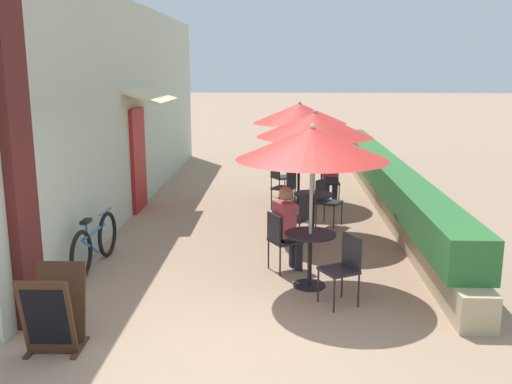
% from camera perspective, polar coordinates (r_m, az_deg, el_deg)
% --- Properties ---
extents(ground_plane, '(120.00, 120.00, 0.00)m').
position_cam_1_polar(ground_plane, '(6.27, -2.75, -15.37)').
color(ground_plane, '#9E7F66').
extents(cafe_facade_wall, '(0.98, 13.15, 4.20)m').
position_cam_1_polar(cafe_facade_wall, '(12.37, -12.00, 8.33)').
color(cafe_facade_wall, '#B2C1AD').
rests_on(cafe_facade_wall, ground_plane).
extents(planter_hedge, '(0.60, 12.15, 1.01)m').
position_cam_1_polar(planter_hedge, '(12.43, 12.75, 1.07)').
color(planter_hedge, tan).
rests_on(planter_hedge, ground_plane).
extents(patio_table_near, '(0.69, 0.69, 0.75)m').
position_cam_1_polar(patio_table_near, '(7.72, 5.42, -5.82)').
color(patio_table_near, black).
rests_on(patio_table_near, ground_plane).
extents(patio_umbrella_near, '(1.99, 1.99, 2.21)m').
position_cam_1_polar(patio_umbrella_near, '(7.40, 5.65, 4.83)').
color(patio_umbrella_near, '#B7B7BC').
rests_on(patio_umbrella_near, ground_plane).
extents(cafe_chair_near_left, '(0.54, 0.54, 0.87)m').
position_cam_1_polar(cafe_chair_near_left, '(7.22, 8.80, -7.17)').
color(cafe_chair_near_left, '#232328').
rests_on(cafe_chair_near_left, ground_plane).
extents(cafe_chair_near_right, '(0.54, 0.54, 0.87)m').
position_cam_1_polar(cafe_chair_near_right, '(8.25, 2.48, -4.52)').
color(cafe_chair_near_right, '#232328').
rests_on(cafe_chair_near_right, ground_plane).
extents(seated_patron_near_right, '(0.50, 0.47, 1.25)m').
position_cam_1_polar(seated_patron_near_right, '(8.25, 3.17, -3.29)').
color(seated_patron_near_right, '#23232D').
rests_on(seated_patron_near_right, ground_plane).
extents(patio_table_mid, '(0.69, 0.69, 0.75)m').
position_cam_1_polar(patio_table_mid, '(10.07, 5.73, -1.48)').
color(patio_table_mid, black).
rests_on(patio_table_mid, ground_plane).
extents(patio_umbrella_mid, '(1.99, 1.99, 2.21)m').
position_cam_1_polar(patio_umbrella_mid, '(9.82, 5.91, 6.70)').
color(patio_umbrella_mid, '#B7B7BC').
rests_on(patio_umbrella_mid, ground_plane).
extents(cafe_chair_mid_left, '(0.54, 0.54, 0.87)m').
position_cam_1_polar(cafe_chair_mid_left, '(9.44, 4.32, -2.35)').
color(cafe_chair_mid_left, '#232328').
rests_on(cafe_chair_mid_left, ground_plane).
extents(cafe_chair_mid_right, '(0.54, 0.54, 0.87)m').
position_cam_1_polar(cafe_chair_mid_right, '(10.70, 6.98, -0.63)').
color(cafe_chair_mid_right, '#232328').
rests_on(cafe_chair_mid_right, ground_plane).
extents(patio_table_far, '(0.69, 0.69, 0.75)m').
position_cam_1_polar(patio_table_far, '(12.42, 4.28, 1.21)').
color(patio_table_far, black).
rests_on(patio_table_far, ground_plane).
extents(patio_umbrella_far, '(1.99, 1.99, 2.21)m').
position_cam_1_polar(patio_umbrella_far, '(12.22, 4.39, 7.85)').
color(patio_umbrella_far, '#B7B7BC').
rests_on(patio_umbrella_far, ground_plane).
extents(cafe_chair_far_left, '(0.41, 0.41, 0.87)m').
position_cam_1_polar(cafe_chair_far_left, '(12.54, 7.39, 1.29)').
color(cafe_chair_far_left, '#232328').
rests_on(cafe_chair_far_left, ground_plane).
extents(seated_patron_far_left, '(0.34, 0.41, 1.25)m').
position_cam_1_polar(seated_patron_far_left, '(12.40, 7.47, 1.96)').
color(seated_patron_far_left, '#23232D').
rests_on(seated_patron_far_left, ground_plane).
extents(cafe_chair_far_right, '(0.55, 0.55, 0.87)m').
position_cam_1_polar(cafe_chair_far_right, '(12.95, 2.35, 1.74)').
color(cafe_chair_far_right, '#232328').
rests_on(cafe_chair_far_right, ground_plane).
extents(cafe_chair_far_back, '(0.54, 0.54, 0.87)m').
position_cam_1_polar(cafe_chair_far_back, '(11.79, 3.08, 0.66)').
color(cafe_chair_far_back, '#232328').
rests_on(cafe_chair_far_back, ground_plane).
extents(coffee_cup_far, '(0.07, 0.07, 0.09)m').
position_cam_1_polar(coffee_cup_far, '(12.51, 4.75, 2.60)').
color(coffee_cup_far, teal).
rests_on(coffee_cup_far, patio_table_far).
extents(bicycle_leaning, '(0.16, 1.73, 0.80)m').
position_cam_1_polar(bicycle_leaning, '(8.77, -15.81, -4.95)').
color(bicycle_leaning, black).
rests_on(bicycle_leaning, ground_plane).
extents(menu_board, '(0.56, 0.64, 0.87)m').
position_cam_1_polar(menu_board, '(6.42, -19.53, -11.14)').
color(menu_board, '#422819').
rests_on(menu_board, ground_plane).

